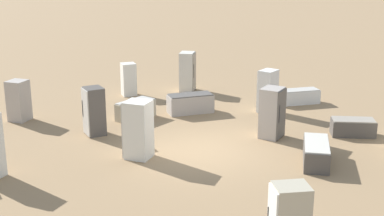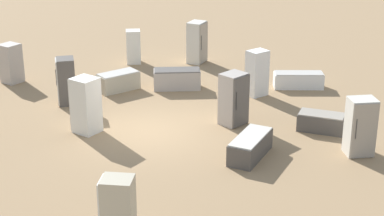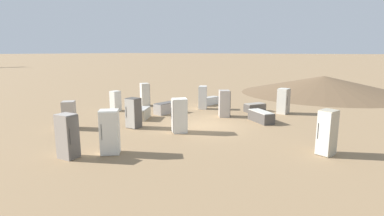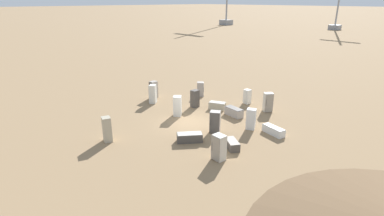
{
  "view_description": "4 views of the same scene",
  "coord_description": "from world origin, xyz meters",
  "views": [
    {
      "loc": [
        -7.25,
        -14.32,
        6.16
      ],
      "look_at": [
        -0.63,
        -0.63,
        1.69
      ],
      "focal_mm": 50.0,
      "sensor_mm": 36.0,
      "label": 1
    },
    {
      "loc": [
        -2.13,
        -18.91,
        8.13
      ],
      "look_at": [
        1.19,
        -1.01,
        1.11
      ],
      "focal_mm": 60.0,
      "sensor_mm": 36.0,
      "label": 2
    },
    {
      "loc": [
        -14.52,
        -8.62,
        4.24
      ],
      "look_at": [
        0.76,
        1.36,
        0.77
      ],
      "focal_mm": 28.0,
      "sensor_mm": 36.0,
      "label": 3
    },
    {
      "loc": [
        17.32,
        -15.8,
        9.84
      ],
      "look_at": [
        -0.3,
        0.58,
        1.1
      ],
      "focal_mm": 28.0,
      "sensor_mm": 36.0,
      "label": 4
    }
  ],
  "objects": [
    {
      "name": "ground_plane",
      "position": [
        0.0,
        0.0,
        0.0
      ],
      "size": [
        1000.0,
        1000.0,
        0.0
      ],
      "primitive_type": "plane",
      "color": "#937551"
    },
    {
      "name": "discarded_fridge_11",
      "position": [
        0.24,
        7.61,
        0.72
      ],
      "size": [
        0.64,
        0.65,
        1.44
      ],
      "rotation": [
        0.0,
        0.0,
        6.2
      ],
      "color": "silver",
      "rests_on": "ground_plane"
    },
    {
      "name": "discarded_fridge_13",
      "position": [
        5.44,
        -0.93,
        0.29
      ],
      "size": [
        1.63,
        1.36,
        0.59
      ],
      "rotation": [
        0.0,
        0.0,
        4.17
      ],
      "color": "#4C4742",
      "rests_on": "ground_plane"
    },
    {
      "name": "discarded_fridge_4",
      "position": [
        2.79,
        0.15,
        0.87
      ],
      "size": [
        1.03,
        1.01,
        1.74
      ],
      "rotation": [
        0.0,
        0.0,
        3.74
      ],
      "color": "#A89E93",
      "rests_on": "ground_plane"
    },
    {
      "name": "discarded_fridge_5",
      "position": [
        2.93,
        7.19,
        0.89
      ],
      "size": [
        0.98,
        1.01,
        1.78
      ],
      "rotation": [
        0.0,
        0.0,
        4.08
      ],
      "color": "beige",
      "rests_on": "ground_plane"
    },
    {
      "name": "discarded_fridge_10",
      "position": [
        -4.7,
        5.9,
        0.77
      ],
      "size": [
        0.95,
        0.95,
        1.54
      ],
      "rotation": [
        0.0,
        0.0,
        5.48
      ],
      "color": "#A89E93",
      "rests_on": "ground_plane"
    },
    {
      "name": "discarded_fridge_15",
      "position": [
        -2.6,
        3.08,
        0.84
      ],
      "size": [
        0.68,
        0.72,
        1.69
      ],
      "rotation": [
        0.0,
        0.0,
        1.61
      ],
      "color": "#4C4742",
      "rests_on": "ground_plane"
    },
    {
      "name": "discarded_fridge_2",
      "position": [
        6.12,
        3.22,
        0.3
      ],
      "size": [
        1.96,
        0.98,
        0.61
      ],
      "rotation": [
        0.0,
        0.0,
        4.52
      ],
      "color": "white",
      "rests_on": "ground_plane"
    },
    {
      "name": "discarded_fridge_8",
      "position": [
        4.31,
        2.73,
        0.86
      ],
      "size": [
        0.88,
        0.84,
        1.71
      ],
      "rotation": [
        0.0,
        0.0,
        0.46
      ],
      "color": "white",
      "rests_on": "ground_plane"
    },
    {
      "name": "discarded_fridge_14",
      "position": [
        2.66,
        -2.42,
        0.33
      ],
      "size": [
        1.7,
        1.93,
        0.66
      ],
      "rotation": [
        0.0,
        0.0,
        2.5
      ],
      "color": "#4C4742",
      "rests_on": "ground_plane"
    },
    {
      "name": "discarded_fridge_9",
      "position": [
        -1.99,
        0.36,
        0.91
      ],
      "size": [
        1.03,
        1.04,
        1.81
      ],
      "rotation": [
        0.0,
        0.0,
        0.77
      ],
      "color": "silver",
      "rests_on": "ground_plane"
    },
    {
      "name": "discarded_fridge_7",
      "position": [
        1.53,
        3.99,
        0.38
      ],
      "size": [
        1.85,
        0.95,
        0.76
      ],
      "rotation": [
        0.0,
        0.0,
        1.44
      ],
      "color": "#A89E93",
      "rests_on": "ground_plane"
    },
    {
      "name": "discarded_fridge_12",
      "position": [
        -0.68,
        4.21,
        0.35
      ],
      "size": [
        1.7,
        1.32,
        0.69
      ],
      "rotation": [
        0.0,
        0.0,
        2.02
      ],
      "color": "#B2A88E",
      "rests_on": "ground_plane"
    }
  ]
}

